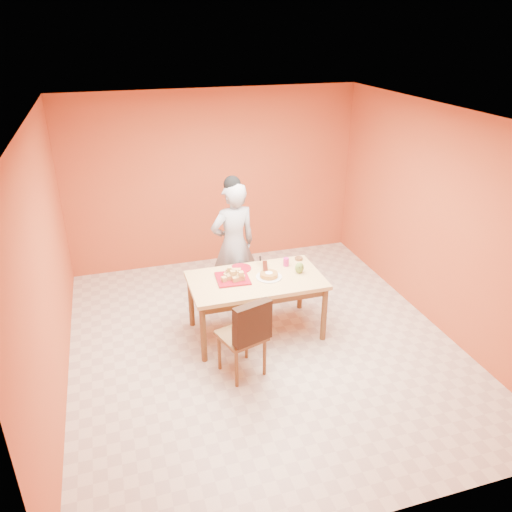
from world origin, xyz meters
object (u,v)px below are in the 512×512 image
object	(u,v)px
dining_table	(256,285)
red_dinner_plate	(241,268)
sponge_cake	(269,275)
egg_ornament	(299,268)
dining_chair	(242,335)
person	(233,245)
magenta_glass	(286,262)
checker_tin	(299,259)
pastry_platter	(233,278)

from	to	relation	value
dining_table	red_dinner_plate	world-z (taller)	red_dinner_plate
sponge_cake	egg_ornament	bearing A→B (deg)	0.98
dining_chair	person	size ratio (longest dim) A/B	0.57
dining_table	magenta_glass	bearing A→B (deg)	25.24
person	checker_tin	xyz separation A→B (m)	(0.75, -0.48, -0.09)
person	pastry_platter	world-z (taller)	person
egg_ornament	checker_tin	distance (m)	0.38
sponge_cake	checker_tin	size ratio (longest dim) A/B	2.13
egg_ornament	magenta_glass	bearing A→B (deg)	90.33
egg_ornament	magenta_glass	world-z (taller)	egg_ornament
sponge_cake	egg_ornament	xyz separation A→B (m)	(0.39, 0.01, 0.03)
pastry_platter	sponge_cake	world-z (taller)	sponge_cake
dining_chair	pastry_platter	xyz separation A→B (m)	(0.11, 0.79, 0.26)
person	red_dinner_plate	world-z (taller)	person
pastry_platter	dining_chair	bearing A→B (deg)	-97.65
pastry_platter	magenta_glass	distance (m)	0.75
egg_ornament	checker_tin	bearing A→B (deg)	49.51
person	sponge_cake	xyz separation A→B (m)	(0.22, -0.84, -0.07)
red_dinner_plate	magenta_glass	distance (m)	0.58
dining_chair	sponge_cake	world-z (taller)	dining_chair
dining_table	egg_ornament	bearing A→B (deg)	-1.63
dining_table	pastry_platter	size ratio (longest dim) A/B	4.15
red_dinner_plate	magenta_glass	bearing A→B (deg)	-8.23
pastry_platter	dining_table	bearing A→B (deg)	-12.47
dining_chair	magenta_glass	xyz separation A→B (m)	(0.84, 0.95, 0.31)
person	checker_tin	bearing A→B (deg)	137.11
egg_ornament	pastry_platter	bearing A→B (deg)	154.66
dining_chair	checker_tin	size ratio (longest dim) A/B	9.62
egg_ornament	magenta_glass	distance (m)	0.25
pastry_platter	magenta_glass	size ratio (longest dim) A/B	3.68
magenta_glass	egg_ornament	bearing A→B (deg)	-69.63
person	egg_ornament	size ratio (longest dim) A/B	12.26
dining_chair	egg_ornament	size ratio (longest dim) A/B	6.94
dining_chair	egg_ornament	distance (m)	1.22
dining_table	magenta_glass	xyz separation A→B (m)	(0.46, 0.22, 0.15)
dining_table	checker_tin	world-z (taller)	checker_tin
dining_table	sponge_cake	bearing A→B (deg)	-8.19
dining_table	egg_ornament	size ratio (longest dim) A/B	11.36
dining_chair	pastry_platter	distance (m)	0.84
person	magenta_glass	bearing A→B (deg)	121.33
pastry_platter	checker_tin	world-z (taller)	checker_tin
person	checker_tin	world-z (taller)	person
dining_table	red_dinner_plate	distance (m)	0.34
red_dinner_plate	magenta_glass	xyz separation A→B (m)	(0.57, -0.08, 0.04)
dining_table	pastry_platter	distance (m)	0.30
dining_chair	pastry_platter	bearing A→B (deg)	65.13
pastry_platter	checker_tin	size ratio (longest dim) A/B	3.79
dining_table	magenta_glass	distance (m)	0.53
magenta_glass	red_dinner_plate	bearing A→B (deg)	171.77
red_dinner_plate	sponge_cake	xyz separation A→B (m)	(0.26, -0.32, 0.03)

